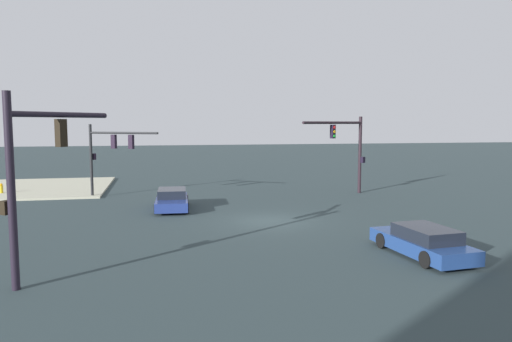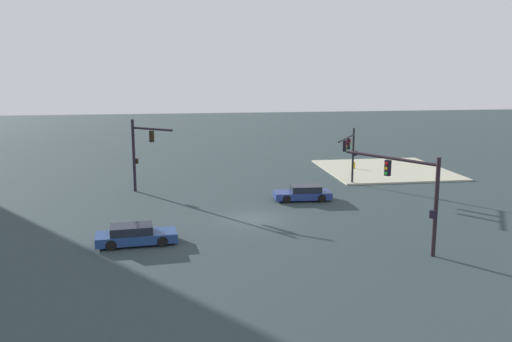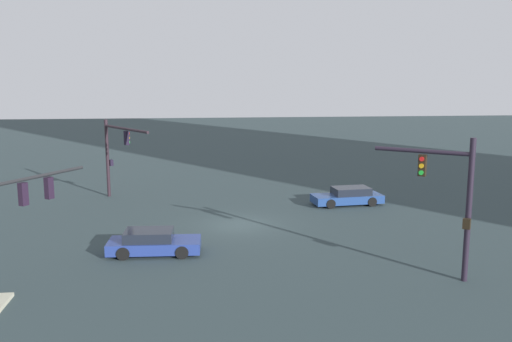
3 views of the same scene
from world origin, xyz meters
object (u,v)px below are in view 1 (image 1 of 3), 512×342
Objects in this scene: traffic_signal_opposite_side at (30,166)px; sedan_car_approaching at (423,242)px; traffic_signal_near_corner at (109,148)px; fire_hydrant_on_curb at (1,188)px; sedan_car_waiting_far at (172,200)px; traffic_signal_cross_street at (349,142)px.

sedan_car_approaching is (-14.17, -0.39, -3.28)m from traffic_signal_opposite_side.
traffic_signal_opposite_side is 1.25× the size of sedan_car_approaching.
fire_hydrant_on_curb is at bearing -170.57° from traffic_signal_near_corner.
sedan_car_waiting_far is (-4.83, -13.02, -3.28)m from traffic_signal_opposite_side.
sedan_car_approaching is at bearing 45.92° from traffic_signal_cross_street.
traffic_signal_opposite_side is 8.74× the size of fire_hydrant_on_curb.
traffic_signal_near_corner is 16.92m from traffic_signal_cross_street.
sedan_car_waiting_far is (9.34, -12.63, -0.00)m from sedan_car_approaching.
traffic_signal_near_corner is 7.23× the size of fire_hydrant_on_curb.
sedan_car_waiting_far is (12.74, 3.43, -3.25)m from traffic_signal_cross_street.
traffic_signal_near_corner is 0.88× the size of traffic_signal_cross_street.
fire_hydrant_on_curb is at bearing -43.22° from traffic_signal_cross_street.
traffic_signal_near_corner is 1.04× the size of sedan_car_approaching.
traffic_signal_near_corner is at bearing -138.59° from sedan_car_waiting_far.
fire_hydrant_on_curb is (7.14, -21.29, -3.37)m from traffic_signal_opposite_side.
traffic_signal_near_corner is 0.83× the size of traffic_signal_opposite_side.
traffic_signal_cross_street reaches higher than sedan_car_waiting_far.
traffic_signal_near_corner is at bearing 31.58° from sedan_car_approaching.
traffic_signal_cross_street is at bearing -17.48° from sedan_car_approaching.
fire_hydrant_on_curb is at bearing -121.83° from sedan_car_waiting_far.
traffic_signal_opposite_side reaches higher than traffic_signal_cross_street.
traffic_signal_opposite_side reaches higher than sedan_car_waiting_far.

